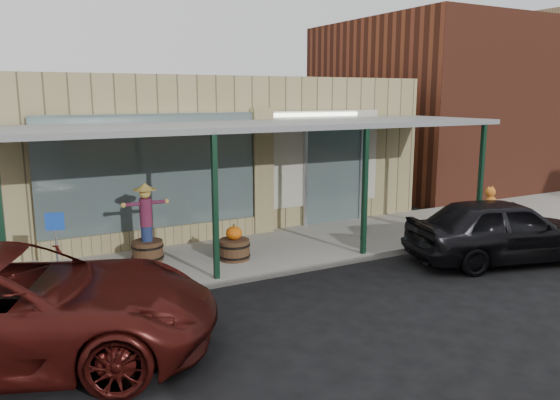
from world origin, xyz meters
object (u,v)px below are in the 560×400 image
barrel_scarecrow (147,235)px  barrel_pumpkin (234,247)px  parked_sedan (503,230)px  car_maroon (5,307)px  handicap_sign (56,243)px

barrel_scarecrow → barrel_pumpkin: barrel_scarecrow is taller
parked_sedan → car_maroon: (-10.03, 0.11, 0.07)m
parked_sedan → handicap_sign: bearing=92.4°
car_maroon → barrel_scarecrow: bearing=-20.0°
barrel_pumpkin → handicap_sign: 3.78m
barrel_pumpkin → parked_sedan: size_ratio=0.17×
handicap_sign → barrel_scarecrow: bearing=49.9°
barrel_pumpkin → parked_sedan: parked_sedan is taller
barrel_pumpkin → car_maroon: size_ratio=0.14×
barrel_pumpkin → car_maroon: bearing=-151.4°
barrel_pumpkin → handicap_sign: bearing=-171.5°
barrel_scarecrow → parked_sedan: bearing=-22.4°
barrel_scarecrow → car_maroon: bearing=-127.6°
barrel_scarecrow → barrel_pumpkin: 1.92m
barrel_scarecrow → barrel_pumpkin: (1.70, -0.83, -0.30)m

